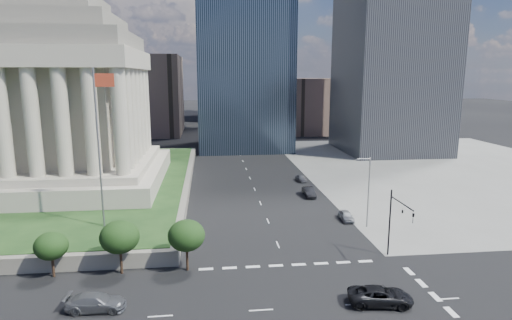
{
  "coord_description": "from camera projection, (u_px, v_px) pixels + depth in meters",
  "views": [
    {
      "loc": [
        -8.41,
        -30.16,
        20.91
      ],
      "look_at": [
        -3.53,
        13.29,
        12.28
      ],
      "focal_mm": 30.0,
      "sensor_mm": 36.0,
      "label": 1
    }
  ],
  "objects": [
    {
      "name": "ground",
      "position": [
        236.0,
        145.0,
        131.86
      ],
      "size": [
        500.0,
        500.0,
        0.0
      ],
      "primitive_type": "plane",
      "color": "black",
      "rests_on": "ground"
    },
    {
      "name": "sidewalk_ne",
      "position": [
        448.0,
        169.0,
        97.9
      ],
      "size": [
        68.0,
        90.0,
        0.03
      ],
      "primitive_type": "cube",
      "color": "slate",
      "rests_on": "ground"
    },
    {
      "name": "plaza_terrace",
      "position": [
        8.0,
        187.0,
        78.01
      ],
      "size": [
        66.0,
        70.0,
        1.8
      ],
      "primitive_type": "cube",
      "color": "#666258",
      "rests_on": "ground"
    },
    {
      "name": "plaza_lawn",
      "position": [
        8.0,
        182.0,
        77.83
      ],
      "size": [
        64.0,
        68.0,
        0.1
      ],
      "primitive_type": "cube",
      "color": "#183315",
      "rests_on": "plaza_terrace"
    },
    {
      "name": "war_memorial",
      "position": [
        57.0,
        73.0,
        73.3
      ],
      "size": [
        34.0,
        34.0,
        39.0
      ],
      "primitive_type": null,
      "color": "#A09B86",
      "rests_on": "plaza_lawn"
    },
    {
      "name": "flagpole",
      "position": [
        99.0,
        140.0,
        52.84
      ],
      "size": [
        2.52,
        0.24,
        20.0
      ],
      "color": "slate",
      "rests_on": "plaza_lawn"
    },
    {
      "name": "midrise_glass",
      "position": [
        243.0,
        43.0,
        121.4
      ],
      "size": [
        26.0,
        26.0,
        60.0
      ],
      "primitive_type": "cube",
      "color": "black",
      "rests_on": "ground"
    },
    {
      "name": "building_filler_ne",
      "position": [
        314.0,
        105.0,
        162.68
      ],
      "size": [
        20.0,
        30.0,
        20.0
      ],
      "primitive_type": "cube",
      "color": "brown",
      "rests_on": "ground"
    },
    {
      "name": "building_filler_nw",
      "position": [
        148.0,
        95.0,
        155.12
      ],
      "size": [
        24.0,
        30.0,
        28.0
      ],
      "primitive_type": "cube",
      "color": "brown",
      "rests_on": "ground"
    },
    {
      "name": "traffic_signal_ne",
      "position": [
        397.0,
        217.0,
        48.07
      ],
      "size": [
        0.3,
        5.74,
        8.0
      ],
      "color": "black",
      "rests_on": "ground"
    },
    {
      "name": "street_lamp_north",
      "position": [
        367.0,
        188.0,
        59.11
      ],
      "size": [
        2.13,
        0.22,
        10.0
      ],
      "color": "slate",
      "rests_on": "ground"
    },
    {
      "name": "pickup_truck",
      "position": [
        380.0,
        296.0,
        39.67
      ],
      "size": [
        3.61,
        6.3,
        1.66
      ],
      "primitive_type": "imported",
      "rotation": [
        0.0,
        0.0,
        1.42
      ],
      "color": "black",
      "rests_on": "ground"
    },
    {
      "name": "suv_grey",
      "position": [
        96.0,
        302.0,
        38.66
      ],
      "size": [
        2.53,
        5.52,
        1.57
      ],
      "primitive_type": "imported",
      "rotation": [
        0.0,
        0.0,
        1.51
      ],
      "color": "#4C4D52",
      "rests_on": "ground"
    },
    {
      "name": "parked_sedan_near",
      "position": [
        346.0,
        216.0,
        62.89
      ],
      "size": [
        1.7,
        4.07,
        1.38
      ],
      "primitive_type": "imported",
      "rotation": [
        0.0,
        0.0,
        -0.02
      ],
      "color": "gray",
      "rests_on": "ground"
    },
    {
      "name": "parked_sedan_mid",
      "position": [
        309.0,
        192.0,
        75.34
      ],
      "size": [
        1.71,
        4.78,
        1.57
      ],
      "primitive_type": "imported",
      "rotation": [
        0.0,
        0.0,
        -0.01
      ],
      "color": "black",
      "rests_on": "ground"
    },
    {
      "name": "parked_sedan_far",
      "position": [
        301.0,
        178.0,
        86.15
      ],
      "size": [
        3.92,
        1.9,
        1.29
      ],
      "primitive_type": "imported",
      "rotation": [
        0.0,
        0.0,
        0.1
      ],
      "color": "#4F5156",
      "rests_on": "ground"
    }
  ]
}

